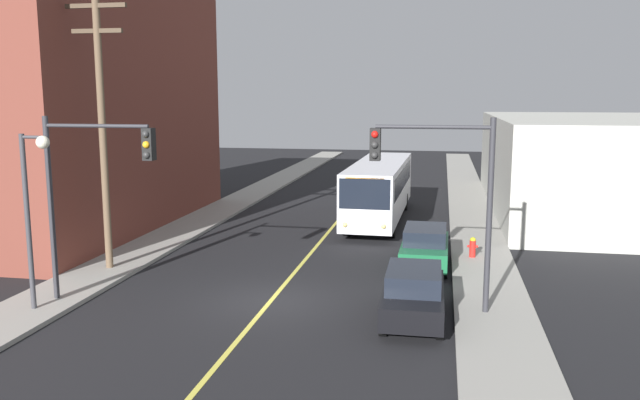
% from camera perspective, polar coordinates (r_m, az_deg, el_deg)
% --- Properties ---
extents(ground_plane, '(120.00, 120.00, 0.00)m').
position_cam_1_polar(ground_plane, '(21.92, -4.34, -8.86)').
color(ground_plane, black).
extents(sidewalk_left, '(2.50, 90.00, 0.15)m').
position_cam_1_polar(sidewalk_left, '(33.37, -11.96, -2.57)').
color(sidewalk_left, gray).
rests_on(sidewalk_left, ground).
extents(sidewalk_right, '(2.50, 90.00, 0.15)m').
position_cam_1_polar(sidewalk_right, '(30.90, 13.77, -3.58)').
color(sidewalk_right, gray).
rests_on(sidewalk_right, ground).
extents(lane_stripe_center, '(0.16, 60.00, 0.01)m').
position_cam_1_polar(lane_stripe_center, '(36.17, 1.81, -1.57)').
color(lane_stripe_center, '#D8CC4C').
rests_on(lane_stripe_center, ground).
extents(building_left_brick, '(10.00, 18.34, 12.56)m').
position_cam_1_polar(building_left_brick, '(35.59, -21.70, 7.78)').
color(building_left_brick, brown).
rests_on(building_left_brick, ground).
extents(building_right_warehouse, '(12.00, 21.74, 5.52)m').
position_cam_1_polar(building_right_warehouse, '(41.21, 23.33, 2.88)').
color(building_right_warehouse, '#B2B2A8').
rests_on(building_right_warehouse, ground).
extents(city_bus, '(2.79, 12.20, 3.20)m').
position_cam_1_polar(city_bus, '(35.32, 5.28, 1.11)').
color(city_bus, silver).
rests_on(city_bus, ground).
extents(parked_car_black, '(1.85, 4.42, 1.62)m').
position_cam_1_polar(parked_car_black, '(20.06, 8.27, -8.14)').
color(parked_car_black, black).
rests_on(parked_car_black, ground).
extents(parked_car_green, '(1.87, 4.42, 1.62)m').
position_cam_1_polar(parked_car_green, '(26.13, 9.25, -4.05)').
color(parked_car_green, '#196038').
rests_on(parked_car_green, ground).
extents(utility_pole_near, '(2.40, 0.28, 10.49)m').
position_cam_1_polar(utility_pole_near, '(25.83, -18.71, 6.78)').
color(utility_pole_near, brown).
rests_on(utility_pole_near, sidewalk_left).
extents(traffic_signal_left_corner, '(3.75, 0.48, 6.00)m').
position_cam_1_polar(traffic_signal_left_corner, '(21.72, -19.46, 2.11)').
color(traffic_signal_left_corner, '#2D2D33').
rests_on(traffic_signal_left_corner, sidewalk_left).
extents(traffic_signal_right_corner, '(3.75, 0.48, 6.00)m').
position_cam_1_polar(traffic_signal_right_corner, '(20.01, 10.46, 1.92)').
color(traffic_signal_right_corner, '#2D2D33').
rests_on(traffic_signal_right_corner, sidewalk_right).
extents(street_lamp_left, '(0.98, 0.40, 5.50)m').
position_cam_1_polar(street_lamp_left, '(21.65, -24.05, 0.31)').
color(street_lamp_left, '#38383D').
rests_on(street_lamp_left, sidewalk_left).
extents(fire_hydrant, '(0.44, 0.26, 0.84)m').
position_cam_1_polar(fire_hydrant, '(27.56, 13.33, -4.04)').
color(fire_hydrant, red).
rests_on(fire_hydrant, sidewalk_right).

